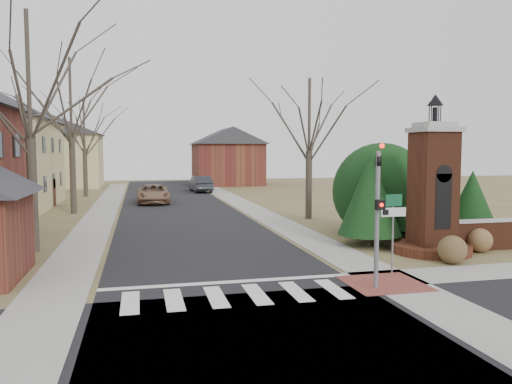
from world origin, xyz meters
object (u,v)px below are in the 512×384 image
object	(u,v)px
brick_gate_monument	(433,201)
sign_post	(393,218)
pickup_truck	(153,194)
distant_car	(200,184)
traffic_signal_pole	(378,205)

from	to	relation	value
brick_gate_monument	sign_post	bearing A→B (deg)	-138.58
brick_gate_monument	pickup_truck	bearing A→B (deg)	115.17
pickup_truck	distant_car	size ratio (longest dim) A/B	1.08
traffic_signal_pole	sign_post	bearing A→B (deg)	47.57
sign_post	distant_car	size ratio (longest dim) A/B	0.55
traffic_signal_pole	brick_gate_monument	bearing A→B (deg)	43.24
traffic_signal_pole	brick_gate_monument	distance (m)	6.47
traffic_signal_pole	brick_gate_monument	world-z (taller)	brick_gate_monument
pickup_truck	distant_car	world-z (taller)	distant_car
distant_car	brick_gate_monument	bearing A→B (deg)	95.29
brick_gate_monument	pickup_truck	world-z (taller)	brick_gate_monument
sign_post	pickup_truck	distance (m)	26.59
traffic_signal_pole	distant_car	bearing A→B (deg)	91.39
sign_post	distant_car	bearing A→B (deg)	93.51
distant_car	traffic_signal_pole	bearing A→B (deg)	86.97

